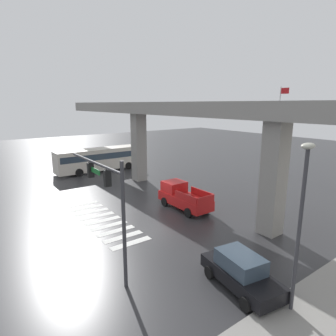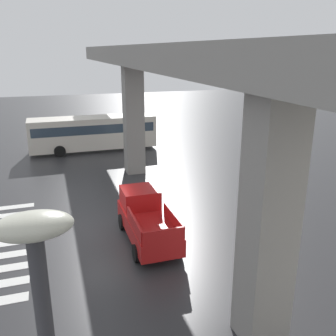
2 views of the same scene
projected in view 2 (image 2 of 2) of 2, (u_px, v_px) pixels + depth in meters
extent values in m
plane|color=#2D2D30|center=(105.00, 230.00, 18.61)|extent=(120.00, 120.00, 0.00)
cube|color=silver|center=(8.00, 208.00, 21.20)|extent=(0.55, 2.80, 0.01)
cube|color=silver|center=(6.00, 216.00, 20.20)|extent=(0.55, 2.80, 0.01)
cube|color=silver|center=(4.00, 224.00, 19.20)|extent=(0.55, 2.80, 0.01)
cube|color=silver|center=(2.00, 234.00, 18.21)|extent=(0.55, 2.80, 0.01)
cube|color=silver|center=(0.00, 244.00, 17.21)|extent=(0.55, 2.80, 0.01)
cube|color=gray|center=(172.00, 58.00, 17.14)|extent=(50.83, 2.55, 1.20)
cube|color=gray|center=(134.00, 120.00, 26.34)|extent=(1.30, 1.30, 7.62)
cube|color=gray|center=(268.00, 226.00, 10.60)|extent=(1.30, 1.30, 7.62)
cube|color=red|center=(148.00, 225.00, 17.35)|extent=(5.10, 1.91, 0.80)
cube|color=red|center=(140.00, 197.00, 18.40)|extent=(1.70, 1.75, 0.90)
cube|color=#3F5160|center=(138.00, 194.00, 18.83)|extent=(0.10, 1.67, 0.77)
cube|color=red|center=(135.00, 225.00, 15.84)|extent=(2.65, 0.10, 0.60)
cube|color=red|center=(174.00, 219.00, 16.35)|extent=(2.65, 0.10, 0.60)
cube|color=red|center=(164.00, 236.00, 14.87)|extent=(0.10, 1.75, 0.60)
cylinder|color=black|center=(122.00, 222.00, 18.64)|extent=(0.76, 0.28, 0.76)
cylinder|color=black|center=(157.00, 217.00, 19.16)|extent=(0.76, 0.28, 0.76)
cylinder|color=black|center=(137.00, 253.00, 15.77)|extent=(0.76, 0.28, 0.76)
cylinder|color=black|center=(177.00, 246.00, 16.30)|extent=(0.76, 0.28, 0.76)
cube|color=beige|center=(93.00, 132.00, 32.73)|extent=(2.53, 10.81, 2.70)
cube|color=#2D3D4C|center=(93.00, 127.00, 32.59)|extent=(2.57, 10.27, 0.76)
cube|color=#2D3D4C|center=(152.00, 125.00, 34.17)|extent=(2.25, 0.09, 1.49)
cylinder|color=black|center=(133.00, 139.00, 35.28)|extent=(0.35, 0.96, 0.96)
cylinder|color=black|center=(139.00, 145.00, 33.06)|extent=(0.35, 0.96, 0.96)
cylinder|color=black|center=(59.00, 144.00, 33.35)|extent=(0.35, 0.96, 0.96)
cylinder|color=black|center=(60.00, 151.00, 31.12)|extent=(0.35, 0.96, 0.96)
ellipsoid|color=beige|center=(33.00, 226.00, 3.24)|extent=(0.44, 0.70, 0.24)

